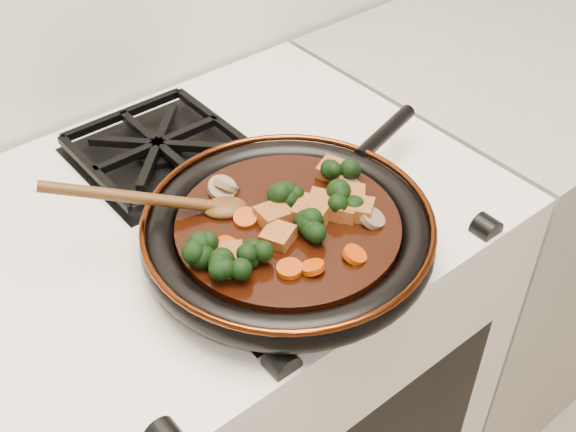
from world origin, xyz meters
TOP-DOWN VIEW (x-y plane):
  - stove at (0.00, 1.69)m, footprint 0.76×0.60m
  - burner_grate_front at (0.00, 1.55)m, footprint 0.23×0.23m
  - burner_grate_back at (0.00, 1.83)m, footprint 0.23×0.23m
  - skillet at (0.02, 1.54)m, footprint 0.49×0.37m
  - braising_sauce at (0.01, 1.54)m, footprint 0.28×0.28m
  - tofu_cube_0 at (0.12, 1.57)m, footprint 0.05×0.05m
  - tofu_cube_1 at (-0.02, 1.52)m, footprint 0.05×0.05m
  - tofu_cube_2 at (-0.08, 1.53)m, footprint 0.05×0.05m
  - tofu_cube_3 at (0.00, 1.55)m, footprint 0.04×0.04m
  - tofu_cube_4 at (0.06, 1.53)m, footprint 0.05×0.06m
  - tofu_cube_5 at (0.08, 1.51)m, footprint 0.05×0.05m
  - tofu_cube_6 at (0.09, 1.50)m, footprint 0.05×0.05m
  - tofu_cube_7 at (0.10, 1.52)m, footprint 0.06×0.05m
  - tofu_cube_8 at (0.04, 1.53)m, footprint 0.06×0.06m
  - tofu_cube_9 at (0.07, 1.52)m, footprint 0.05×0.06m
  - broccoli_floret_0 at (0.03, 1.57)m, footprint 0.08×0.08m
  - broccoli_floret_1 at (-0.10, 1.51)m, footprint 0.07×0.08m
  - broccoli_floret_2 at (0.02, 1.50)m, footprint 0.06×0.07m
  - broccoli_floret_3 at (0.12, 1.56)m, footprint 0.07×0.06m
  - broccoli_floret_4 at (0.08, 1.51)m, footprint 0.08×0.07m
  - broccoli_floret_5 at (-0.06, 1.52)m, footprint 0.09×0.09m
  - broccoli_floret_6 at (-0.11, 1.55)m, footprint 0.07×0.07m
  - carrot_coin_0 at (-0.02, 1.46)m, footprint 0.03×0.03m
  - carrot_coin_1 at (0.04, 1.44)m, footprint 0.03×0.03m
  - carrot_coin_2 at (-0.02, 1.57)m, footprint 0.03×0.03m
  - carrot_coin_3 at (-0.04, 1.47)m, footprint 0.03×0.03m
  - carrot_coin_4 at (-0.07, 1.55)m, footprint 0.03×0.03m
  - mushroom_slice_0 at (-0.01, 1.64)m, footprint 0.04×0.04m
  - mushroom_slice_1 at (0.09, 1.47)m, footprint 0.05×0.05m
  - mushroom_slice_2 at (-0.09, 1.54)m, footprint 0.05×0.04m
  - mushroom_slice_3 at (0.12, 1.54)m, footprint 0.04×0.04m
  - mushroom_slice_4 at (-0.01, 1.64)m, footprint 0.04×0.04m
  - wooden_spoon at (-0.08, 1.64)m, footprint 0.14×0.10m

SIDE VIEW (x-z plane):
  - stove at x=0.00m, z-range 0.00..0.90m
  - burner_grate_front at x=0.00m, z-range 0.90..0.93m
  - burner_grate_back at x=0.00m, z-range 0.90..0.93m
  - skillet at x=0.02m, z-range 0.92..0.97m
  - braising_sauce at x=0.01m, z-range 0.94..0.96m
  - carrot_coin_0 at x=-0.02m, z-range 0.96..0.97m
  - carrot_coin_1 at x=0.04m, z-range 0.95..0.98m
  - carrot_coin_2 at x=-0.02m, z-range 0.96..0.97m
  - carrot_coin_3 at x=-0.04m, z-range 0.96..0.97m
  - carrot_coin_4 at x=-0.07m, z-range 0.95..0.98m
  - mushroom_slice_0 at x=-0.01m, z-range 0.95..0.98m
  - mushroom_slice_1 at x=0.09m, z-range 0.96..0.98m
  - mushroom_slice_2 at x=-0.09m, z-range 0.95..0.98m
  - mushroom_slice_3 at x=0.12m, z-range 0.96..0.98m
  - mushroom_slice_4 at x=-0.01m, z-range 0.95..0.98m
  - tofu_cube_2 at x=-0.08m, z-range 0.95..0.98m
  - tofu_cube_1 at x=-0.02m, z-range 0.95..0.98m
  - tofu_cube_0 at x=0.12m, z-range 0.96..0.98m
  - tofu_cube_3 at x=0.00m, z-range 0.95..0.98m
  - tofu_cube_5 at x=0.08m, z-range 0.95..0.98m
  - tofu_cube_6 at x=0.09m, z-range 0.96..0.98m
  - tofu_cube_4 at x=0.06m, z-range 0.95..0.98m
  - tofu_cube_7 at x=0.10m, z-range 0.96..0.98m
  - tofu_cube_9 at x=0.07m, z-range 0.95..0.98m
  - tofu_cube_8 at x=0.04m, z-range 0.95..0.98m
  - broccoli_floret_5 at x=-0.06m, z-range 0.94..1.00m
  - broccoli_floret_2 at x=0.02m, z-range 0.94..1.00m
  - broccoli_floret_4 at x=0.08m, z-range 0.93..1.00m
  - broccoli_floret_0 at x=0.03m, z-range 0.94..1.00m
  - broccoli_floret_3 at x=0.12m, z-range 0.94..1.00m
  - broccoli_floret_6 at x=-0.11m, z-range 0.94..1.00m
  - broccoli_floret_1 at x=-0.10m, z-range 0.94..1.01m
  - wooden_spoon at x=-0.08m, z-range 0.87..1.09m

